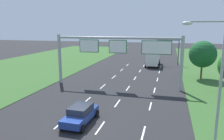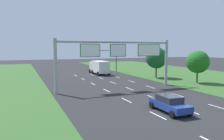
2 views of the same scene
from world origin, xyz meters
name	(u,v)px [view 2 (image 2 of 2)]	position (x,y,z in m)	size (l,w,h in m)	color
ground_plane	(174,113)	(0.00, 0.00, 0.00)	(200.00, 200.00, 0.00)	#262628
lane_dashes_inner_left	(126,100)	(-1.75, 6.00, 0.00)	(0.14, 50.40, 0.01)	white
lane_dashes_inner_right	(153,97)	(1.75, 6.00, 0.00)	(0.14, 50.40, 0.01)	white
lane_dashes_slip	(177,95)	(5.25, 6.00, 0.00)	(0.14, 50.40, 0.01)	white
car_near_red	(170,103)	(-0.15, 0.49, 0.78)	(2.11, 4.35, 1.50)	navy
box_truck	(99,67)	(3.60, 30.31, 1.62)	(2.72, 7.29, 2.96)	silver
sign_gantry	(119,54)	(0.35, 12.55, 4.94)	(17.24, 0.44, 7.00)	#9EA0A5
traffic_light_mast	(109,56)	(6.75, 32.27, 3.87)	(4.76, 0.49, 5.60)	#47494F
roadside_tree_mid	(198,62)	(14.29, 12.10, 3.52)	(3.71, 3.71, 5.38)	#513823
roadside_tree_far	(156,58)	(11.82, 20.23, 3.90)	(4.12, 4.12, 5.96)	#513823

